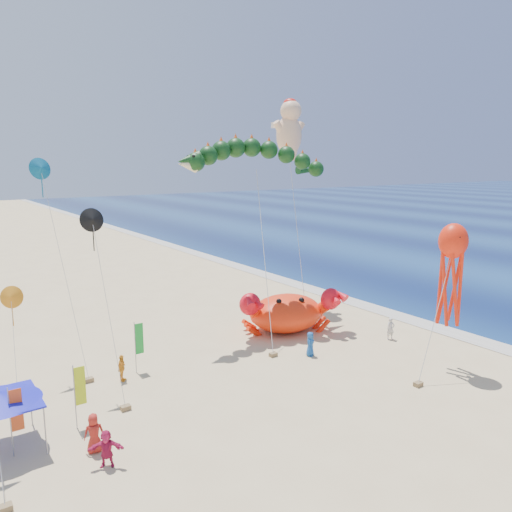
{
  "coord_description": "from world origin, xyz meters",
  "views": [
    {
      "loc": [
        -20.37,
        -24.23,
        12.55
      ],
      "look_at": [
        -2.0,
        2.0,
        6.5
      ],
      "focal_mm": 35.0,
      "sensor_mm": 36.0,
      "label": 1
    }
  ],
  "objects_px": {
    "cherub_kite": "(290,128)",
    "octopus_kite": "(451,266)",
    "crab_inflatable": "(287,312)",
    "dragon_kite": "(254,162)"
  },
  "relations": [
    {
      "from": "octopus_kite",
      "to": "crab_inflatable",
      "type": "bearing_deg",
      "value": 109.07
    },
    {
      "from": "dragon_kite",
      "to": "crab_inflatable",
      "type": "bearing_deg",
      "value": -52.83
    },
    {
      "from": "crab_inflatable",
      "to": "octopus_kite",
      "type": "distance_m",
      "value": 12.55
    },
    {
      "from": "cherub_kite",
      "to": "octopus_kite",
      "type": "height_order",
      "value": "cherub_kite"
    },
    {
      "from": "crab_inflatable",
      "to": "octopus_kite",
      "type": "relative_size",
      "value": 0.86
    },
    {
      "from": "crab_inflatable",
      "to": "octopus_kite",
      "type": "height_order",
      "value": "octopus_kite"
    },
    {
      "from": "cherub_kite",
      "to": "octopus_kite",
      "type": "distance_m",
      "value": 19.45
    },
    {
      "from": "dragon_kite",
      "to": "octopus_kite",
      "type": "xyz_separation_m",
      "value": [
        5.35,
        -12.99,
        -6.14
      ]
    },
    {
      "from": "crab_inflatable",
      "to": "dragon_kite",
      "type": "bearing_deg",
      "value": 127.17
    },
    {
      "from": "crab_inflatable",
      "to": "cherub_kite",
      "type": "distance_m",
      "value": 16.08
    }
  ]
}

